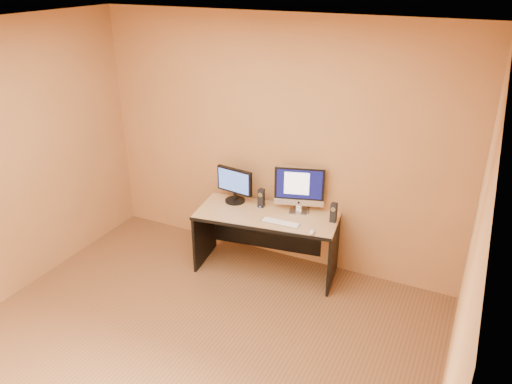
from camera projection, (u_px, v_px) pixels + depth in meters
floor at (173, 367)px, 4.08m from camera, size 4.00×4.00×0.00m
walls at (161, 228)px, 3.53m from camera, size 4.00×4.00×2.60m
ceiling at (143, 38)px, 2.99m from camera, size 4.00×4.00×0.00m
desk at (267, 242)px, 5.24m from camera, size 1.52×0.83×0.67m
imac at (299, 190)px, 5.04m from camera, size 0.55×0.33×0.50m
second_monitor at (235, 185)px, 5.29m from camera, size 0.46×0.27×0.38m
speaker_left at (261, 198)px, 5.22m from camera, size 0.07×0.07×0.20m
speaker_right at (334, 213)px, 4.91m from camera, size 0.06×0.07×0.20m
keyboard at (280, 223)px, 4.92m from camera, size 0.39×0.12×0.02m
mouse at (312, 232)px, 4.73m from camera, size 0.07×0.10×0.03m
cable_a at (309, 210)px, 5.18m from camera, size 0.08×0.19×0.01m
cable_b at (295, 207)px, 5.24m from camera, size 0.07×0.15×0.01m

